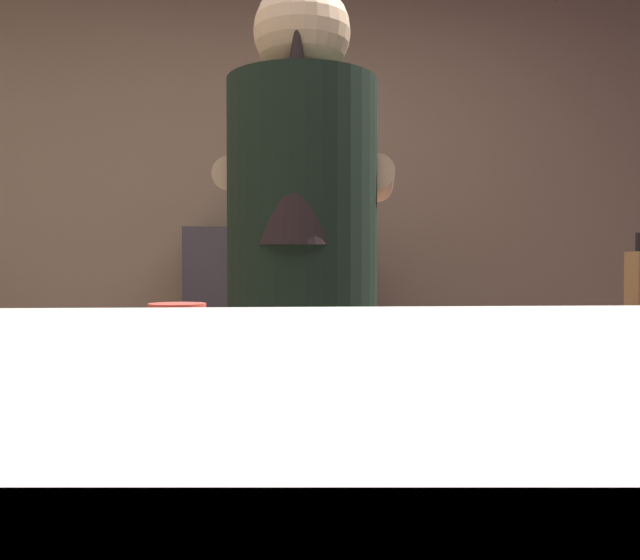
{
  "coord_description": "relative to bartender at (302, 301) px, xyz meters",
  "views": [
    {
      "loc": [
        -0.05,
        -1.3,
        1.07
      ],
      "look_at": [
        -0.01,
        -0.75,
        1.06
      ],
      "focal_mm": 37.93,
      "sensor_mm": 36.0,
      "label": 1
    }
  ],
  "objects": [
    {
      "name": "wall_back",
      "position": [
        -0.01,
        1.97,
        0.36
      ],
      "size": [
        5.2,
        0.1,
        2.7
      ],
      "primitive_type": "cube",
      "color": "#967B60",
      "rests_on": "ground"
    },
    {
      "name": "prep_counter",
      "position": [
        0.34,
        0.46,
        -0.54
      ],
      "size": [
        2.1,
        0.6,
        0.91
      ],
      "primitive_type": "cube",
      "color": "brown",
      "rests_on": "ground"
    },
    {
      "name": "back_shelf",
      "position": [
        -0.07,
        1.69,
        -0.37
      ],
      "size": [
        0.79,
        0.36,
        1.24
      ],
      "primitive_type": "cube",
      "color": "#3C373E",
      "rests_on": "ground"
    },
    {
      "name": "bartender",
      "position": [
        0.0,
        0.0,
        0.0
      ],
      "size": [
        0.47,
        0.54,
        1.71
      ],
      "rotation": [
        0.0,
        0.0,
        1.41
      ],
      "color": "#2F2B3D",
      "rests_on": "ground"
    },
    {
      "name": "mixing_bowl",
      "position": [
        -0.35,
        0.49,
        -0.06
      ],
      "size": [
        0.17,
        0.17,
        0.05
      ],
      "primitive_type": "cylinder",
      "color": "#D5483C",
      "rests_on": "prep_counter"
    },
    {
      "name": "chefs_knife",
      "position": [
        0.28,
        0.41,
        -0.08
      ],
      "size": [
        0.24,
        0.05,
        0.01
      ],
      "primitive_type": "cube",
      "rotation": [
        0.0,
        0.0,
        -0.07
      ],
      "color": "silver",
      "rests_on": "prep_counter"
    },
    {
      "name": "bottle_olive_oil",
      "position": [
        0.12,
        1.75,
        0.34
      ],
      "size": [
        0.05,
        0.05,
        0.24
      ],
      "color": "red",
      "rests_on": "back_shelf"
    },
    {
      "name": "bottle_hot_sauce",
      "position": [
        -0.22,
        1.62,
        0.35
      ],
      "size": [
        0.05,
        0.05,
        0.25
      ],
      "color": "#558636",
      "rests_on": "back_shelf"
    }
  ]
}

